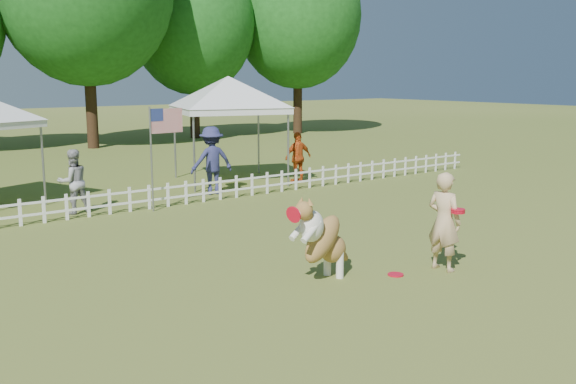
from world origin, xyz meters
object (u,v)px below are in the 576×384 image
object	(u,v)px
canopy_tent_right	(229,131)
spectator_c	(298,157)
spectator_b	(212,161)
dog	(323,239)
spectator_a	(73,182)
handler	(444,221)
frisbee_on_turf	(396,275)
flag_pole	(151,160)

from	to	relation	value
canopy_tent_right	spectator_c	size ratio (longest dim) A/B	2.03
canopy_tent_right	spectator_b	size ratio (longest dim) A/B	1.69
dog	canopy_tent_right	world-z (taller)	canopy_tent_right
dog	canopy_tent_right	size ratio (longest dim) A/B	0.44
dog	spectator_a	xyz separation A→B (m)	(-1.44, 7.41, 0.07)
canopy_tent_right	spectator_b	world-z (taller)	canopy_tent_right
handler	frisbee_on_turf	distance (m)	1.21
frisbee_on_turf	spectator_b	distance (m)	8.33
frisbee_on_turf	canopy_tent_right	xyz separation A→B (m)	(2.80, 9.65, 1.55)
dog	canopy_tent_right	bearing A→B (deg)	52.42
spectator_a	spectator_b	bearing A→B (deg)	-179.17
frisbee_on_turf	canopy_tent_right	world-z (taller)	canopy_tent_right
frisbee_on_turf	spectator_c	bearing A→B (deg)	62.04
spectator_a	spectator_b	world-z (taller)	spectator_b
flag_pole	spectator_a	distance (m)	1.89
canopy_tent_right	frisbee_on_turf	bearing A→B (deg)	-90.08
frisbee_on_turf	spectator_c	distance (m)	9.43
frisbee_on_turf	flag_pole	world-z (taller)	flag_pole
frisbee_on_turf	flag_pole	xyz separation A→B (m)	(-0.98, 7.01, 1.24)
handler	dog	distance (m)	2.12
dog	handler	bearing A→B (deg)	-34.78
handler	flag_pole	size ratio (longest dim) A/B	0.66
spectator_a	handler	bearing A→B (deg)	109.71
canopy_tent_right	dog	bearing A→B (deg)	-97.12
spectator_c	spectator_a	bearing A→B (deg)	6.68
frisbee_on_turf	spectator_c	size ratio (longest dim) A/B	0.17
canopy_tent_right	spectator_b	distance (m)	2.18
canopy_tent_right	spectator_a	bearing A→B (deg)	-145.92
frisbee_on_turf	spectator_a	bearing A→B (deg)	108.01
flag_pole	spectator_a	bearing A→B (deg)	143.96
dog	spectator_c	size ratio (longest dim) A/B	0.90
spectator_a	dog	bearing A→B (deg)	97.92
flag_pole	spectator_b	bearing A→B (deg)	20.15
flag_pole	canopy_tent_right	bearing A→B (deg)	28.33
canopy_tent_right	spectator_c	xyz separation A→B (m)	(1.61, -1.34, -0.80)
spectator_a	canopy_tent_right	bearing A→B (deg)	-165.08
handler	frisbee_on_turf	world-z (taller)	handler
spectator_b	spectator_c	bearing A→B (deg)	-170.42
flag_pole	spectator_c	distance (m)	5.57
dog	spectator_a	bearing A→B (deg)	86.64
handler	spectator_c	distance (m)	9.26
dog	spectator_b	distance (m)	8.06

